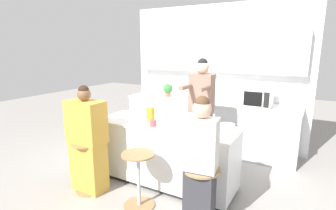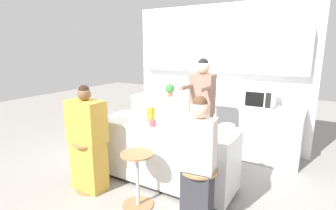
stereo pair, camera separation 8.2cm
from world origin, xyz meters
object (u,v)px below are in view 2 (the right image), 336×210
(person_cooking, at_px, (201,116))
(juice_carton, at_px, (151,114))
(coffee_cup_near, at_px, (190,128))
(coffee_cup_far, at_px, (152,123))
(bar_stool_center, at_px, (137,176))
(potted_plant, at_px, (170,89))
(person_seated_near, at_px, (198,170))
(microwave, at_px, (260,98))
(fruit_bowl, at_px, (227,127))
(kitchen_island, at_px, (165,153))
(person_wrapped_blanket, at_px, (88,142))
(bar_stool_leftmost, at_px, (88,162))
(bar_stool_rightmost, at_px, (199,195))
(cooking_pot, at_px, (193,120))
(banana_bunch, at_px, (215,131))

(person_cooking, bearing_deg, juice_carton, -130.33)
(person_cooking, relative_size, coffee_cup_near, 15.99)
(coffee_cup_far, xyz_separation_m, juice_carton, (-0.15, 0.17, 0.06))
(bar_stool_center, relative_size, coffee_cup_near, 6.26)
(juice_carton, bearing_deg, potted_plant, 111.33)
(person_seated_near, bearing_deg, microwave, 79.66)
(bar_stool_center, xyz_separation_m, person_cooking, (0.27, 1.25, 0.50))
(fruit_bowl, distance_m, potted_plant, 2.17)
(kitchen_island, height_order, coffee_cup_near, coffee_cup_near)
(person_wrapped_blanket, xyz_separation_m, potted_plant, (-0.05, 2.25, 0.40))
(bar_stool_leftmost, relative_size, bar_stool_rightmost, 1.00)
(coffee_cup_far, relative_size, microwave, 0.26)
(person_cooking, distance_m, cooking_pot, 0.46)
(cooking_pot, relative_size, potted_plant, 1.24)
(person_cooking, height_order, fruit_bowl, person_cooking)
(potted_plant, bearing_deg, cooking_pot, -49.89)
(bar_stool_rightmost, bearing_deg, bar_stool_leftmost, -178.92)
(cooking_pot, relative_size, microwave, 0.69)
(banana_bunch, relative_size, potted_plant, 0.51)
(person_seated_near, xyz_separation_m, fruit_bowl, (0.01, 0.87, 0.23))
(coffee_cup_near, bearing_deg, bar_stool_leftmost, -155.85)
(bar_stool_center, height_order, banana_bunch, banana_bunch)
(kitchen_island, height_order, bar_stool_center, kitchen_island)
(bar_stool_center, relative_size, fruit_bowl, 3.58)
(bar_stool_rightmost, relative_size, fruit_bowl, 3.58)
(microwave, bearing_deg, cooking_pot, -111.67)
(bar_stool_leftmost, bearing_deg, person_seated_near, 0.59)
(potted_plant, bearing_deg, juice_carton, -68.67)
(bar_stool_center, distance_m, potted_plant, 2.49)
(coffee_cup_near, distance_m, juice_carton, 0.68)
(person_wrapped_blanket, relative_size, banana_bunch, 10.78)
(banana_bunch, relative_size, juice_carton, 0.62)
(cooking_pot, bearing_deg, potted_plant, 130.11)
(bar_stool_leftmost, relative_size, banana_bunch, 5.14)
(coffee_cup_far, bearing_deg, microwave, 60.03)
(microwave, bearing_deg, coffee_cup_far, -119.97)
(kitchen_island, distance_m, person_wrapped_blanket, 1.07)
(bar_stool_rightmost, distance_m, cooking_pot, 1.08)
(bar_stool_leftmost, relative_size, person_wrapped_blanket, 0.48)
(bar_stool_center, bearing_deg, person_seated_near, -0.95)
(fruit_bowl, xyz_separation_m, coffee_cup_near, (-0.37, -0.33, 0.02))
(bar_stool_center, relative_size, coffee_cup_far, 5.64)
(bar_stool_leftmost, xyz_separation_m, juice_carton, (0.57, 0.67, 0.60))
(bar_stool_leftmost, height_order, potted_plant, potted_plant)
(bar_stool_leftmost, height_order, cooking_pot, cooking_pot)
(person_seated_near, relative_size, cooking_pot, 4.49)
(coffee_cup_near, bearing_deg, fruit_bowl, 42.40)
(fruit_bowl, height_order, juice_carton, juice_carton)
(coffee_cup_far, bearing_deg, banana_bunch, 13.18)
(bar_stool_leftmost, height_order, person_seated_near, person_seated_near)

